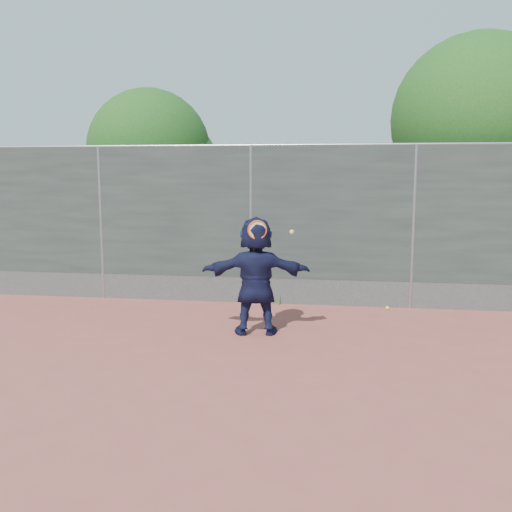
# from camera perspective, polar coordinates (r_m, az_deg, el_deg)

# --- Properties ---
(ground) EXTENTS (80.00, 80.00, 0.00)m
(ground) POSITION_cam_1_polar(r_m,az_deg,el_deg) (7.77, -4.60, -10.46)
(ground) COLOR #9E4C42
(ground) RESTS_ON ground
(player) EXTENTS (1.77, 0.78, 1.84)m
(player) POSITION_cam_1_polar(r_m,az_deg,el_deg) (8.82, 0.00, -1.97)
(player) COLOR #15183A
(player) RESTS_ON ground
(ball_ground) EXTENTS (0.07, 0.07, 0.07)m
(ball_ground) POSITION_cam_1_polar(r_m,az_deg,el_deg) (10.78, 13.01, -5.09)
(ball_ground) COLOR #F0F436
(ball_ground) RESTS_ON ground
(fence) EXTENTS (20.00, 0.06, 3.03)m
(fence) POSITION_cam_1_polar(r_m,az_deg,el_deg) (10.83, -0.51, 3.50)
(fence) COLOR #38423D
(fence) RESTS_ON ground
(swing_action) EXTENTS (0.69, 0.14, 0.51)m
(swing_action) POSITION_cam_1_polar(r_m,az_deg,el_deg) (8.52, 0.47, 2.48)
(swing_action) COLOR #E15715
(swing_action) RESTS_ON ground
(tree_right) EXTENTS (3.78, 3.60, 5.39)m
(tree_right) POSITION_cam_1_polar(r_m,az_deg,el_deg) (13.29, 21.99, 12.05)
(tree_right) COLOR #382314
(tree_right) RESTS_ON ground
(tree_left) EXTENTS (3.15, 3.00, 4.53)m
(tree_left) POSITION_cam_1_polar(r_m,az_deg,el_deg) (14.45, -9.97, 9.99)
(tree_left) COLOR #382314
(tree_left) RESTS_ON ground
(weed_clump) EXTENTS (0.68, 0.07, 0.30)m
(weed_clump) POSITION_cam_1_polar(r_m,az_deg,el_deg) (10.90, 0.94, -4.18)
(weed_clump) COLOR #387226
(weed_clump) RESTS_ON ground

